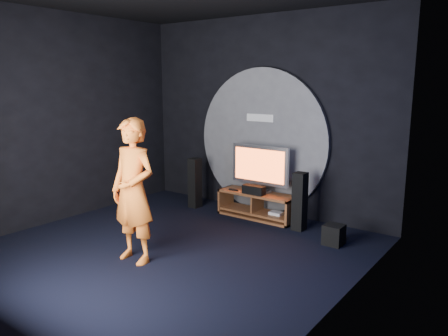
# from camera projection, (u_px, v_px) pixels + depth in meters

# --- Properties ---
(floor) EXTENTS (5.00, 5.00, 0.00)m
(floor) POSITION_uv_depth(u_px,v_px,m) (169.00, 251.00, 6.18)
(floor) COLOR black
(floor) RESTS_ON ground
(back_wall) EXTENTS (5.00, 0.04, 3.50)m
(back_wall) POSITION_uv_depth(u_px,v_px,m) (264.00, 116.00, 7.81)
(back_wall) COLOR black
(back_wall) RESTS_ON ground
(left_wall) EXTENTS (0.04, 5.00, 3.50)m
(left_wall) POSITION_uv_depth(u_px,v_px,m) (58.00, 118.00, 7.30)
(left_wall) COLOR black
(left_wall) RESTS_ON ground
(right_wall) EXTENTS (0.04, 5.00, 3.50)m
(right_wall) POSITION_uv_depth(u_px,v_px,m) (346.00, 143.00, 4.38)
(right_wall) COLOR black
(right_wall) RESTS_ON ground
(wall_disc_panel) EXTENTS (2.60, 0.11, 2.60)m
(wall_disc_panel) POSITION_uv_depth(u_px,v_px,m) (261.00, 141.00, 7.85)
(wall_disc_panel) COLOR #515156
(wall_disc_panel) RESTS_ON ground
(media_console) EXTENTS (1.41, 0.45, 0.45)m
(media_console) POSITION_uv_depth(u_px,v_px,m) (258.00, 207.00, 7.65)
(media_console) COLOR brown
(media_console) RESTS_ON ground
(tv) EXTENTS (1.10, 0.22, 0.82)m
(tv) POSITION_uv_depth(u_px,v_px,m) (260.00, 167.00, 7.57)
(tv) COLOR #B6B7BE
(tv) RESTS_ON media_console
(center_speaker) EXTENTS (0.40, 0.15, 0.15)m
(center_speaker) POSITION_uv_depth(u_px,v_px,m) (254.00, 190.00, 7.50)
(center_speaker) COLOR black
(center_speaker) RESTS_ON media_console
(remote) EXTENTS (0.18, 0.05, 0.02)m
(remote) POSITION_uv_depth(u_px,v_px,m) (233.00, 190.00, 7.76)
(remote) COLOR black
(remote) RESTS_ON media_console
(tower_speaker_left) EXTENTS (0.19, 0.21, 0.94)m
(tower_speaker_left) POSITION_uv_depth(u_px,v_px,m) (195.00, 183.00, 8.25)
(tower_speaker_left) COLOR black
(tower_speaker_left) RESTS_ON ground
(tower_speaker_right) EXTENTS (0.19, 0.21, 0.94)m
(tower_speaker_right) POSITION_uv_depth(u_px,v_px,m) (300.00, 201.00, 6.97)
(tower_speaker_right) COLOR black
(tower_speaker_right) RESTS_ON ground
(subwoofer) EXTENTS (0.27, 0.27, 0.30)m
(subwoofer) POSITION_uv_depth(u_px,v_px,m) (334.00, 235.00, 6.39)
(subwoofer) COLOR black
(subwoofer) RESTS_ON ground
(player) EXTENTS (0.71, 0.47, 1.91)m
(player) POSITION_uv_depth(u_px,v_px,m) (133.00, 191.00, 5.67)
(player) COLOR orange
(player) RESTS_ON ground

